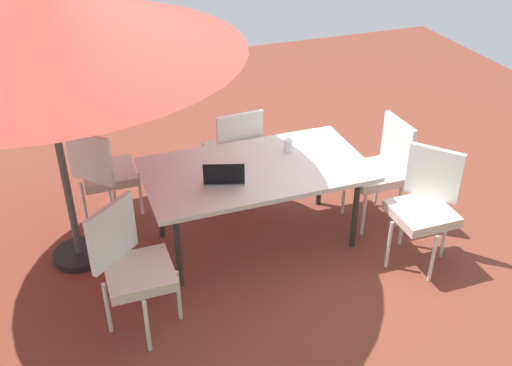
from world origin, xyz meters
name	(u,v)px	position (x,y,z in m)	size (l,w,h in m)	color
ground_plane	(256,241)	(0.00, 0.00, -0.01)	(10.00, 10.00, 0.02)	brown
dining_table	(256,173)	(0.00, 0.00, 0.69)	(1.83, 1.00, 0.75)	silver
patio_umbrella	(34,21)	(1.49, -0.28, 2.03)	(2.90, 2.90, 2.26)	#4C4C4C
chair_southeast	(104,171)	(1.17, -0.71, 0.55)	(0.59, 0.59, 0.98)	beige
chair_south	(234,150)	(-0.03, -0.70, 0.55)	(0.46, 0.48, 0.98)	beige
chair_northwest	(425,203)	(-1.20, 0.68, 0.55)	(0.59, 0.58, 0.98)	beige
chair_west	(381,167)	(-1.16, 0.05, 0.55)	(0.47, 0.46, 0.98)	beige
chair_northeast	(132,263)	(1.15, 0.65, 0.55)	(0.58, 0.59, 0.98)	beige
laptop	(224,177)	(0.31, 0.14, 0.79)	(0.38, 0.33, 0.21)	gray
cup	(288,146)	(-0.35, -0.15, 0.81)	(0.08, 0.08, 0.12)	white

